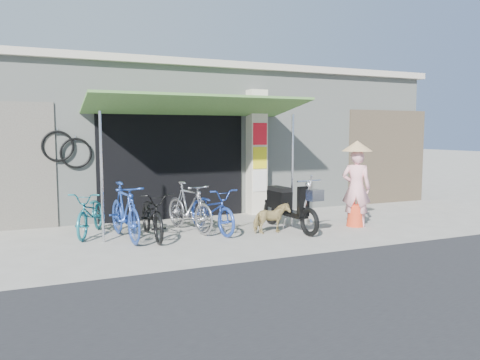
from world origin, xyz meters
name	(u,v)px	position (x,y,z in m)	size (l,w,h in m)	color
ground	(270,236)	(0.00, 0.00, 0.00)	(80.00, 80.00, 0.00)	#9D988E
road_strip	(467,323)	(0.00, -4.50, 0.01)	(80.00, 6.00, 0.01)	#29292B
bicycle_shop	(190,138)	(0.00, 5.09, 1.83)	(12.30, 5.30, 3.66)	#9EA49C
shop_pillar	(256,153)	(0.85, 2.45, 1.50)	(0.42, 0.44, 3.00)	beige
awning	(198,107)	(-0.90, 1.63, 2.51)	(4.60, 1.88, 2.72)	#447233
neighbour_right	(387,157)	(5.00, 2.59, 1.30)	(2.60, 0.06, 2.60)	brown
bike_teal	(91,213)	(-3.13, 1.47, 0.43)	(0.57, 1.64, 0.86)	#1B707C
bike_blue	(125,211)	(-2.59, 0.82, 0.53)	(0.50, 1.76, 1.06)	navy
bike_black	(153,215)	(-2.10, 0.72, 0.44)	(0.59, 1.69, 0.89)	black
bike_silver	(189,207)	(-1.28, 1.06, 0.50)	(0.47, 1.66, 1.00)	#A9A8AC
bike_navy	(212,210)	(-0.89, 0.80, 0.45)	(0.59, 1.70, 0.90)	#213E99
street_dog	(271,218)	(0.13, 0.21, 0.30)	(0.32, 0.71, 0.60)	tan
moped	(288,206)	(0.62, 0.42, 0.49)	(0.54, 1.91, 1.08)	black
nun	(356,184)	(2.11, 0.17, 0.89)	(0.71, 0.69, 1.81)	#F8A7AE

